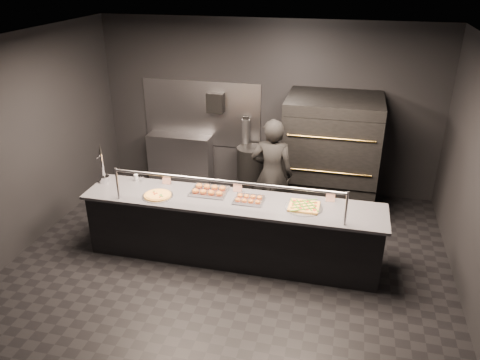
{
  "coord_description": "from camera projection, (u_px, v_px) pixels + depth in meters",
  "views": [
    {
      "loc": [
        1.4,
        -5.4,
        3.85
      ],
      "look_at": [
        0.07,
        0.2,
        1.14
      ],
      "focal_mm": 35.0,
      "sensor_mm": 36.0,
      "label": 1
    }
  ],
  "objects": [
    {
      "name": "towel_dispenser",
      "position": [
        216.0,
        103.0,
        8.31
      ],
      "size": [
        0.3,
        0.2,
        0.35
      ],
      "primitive_type": "cube",
      "color": "black",
      "rests_on": "room"
    },
    {
      "name": "room",
      "position": [
        231.0,
        159.0,
        6.09
      ],
      "size": [
        6.04,
        6.0,
        3.0
      ],
      "color": "black",
      "rests_on": "ground"
    },
    {
      "name": "slider_tray_a",
      "position": [
        209.0,
        191.0,
        6.48
      ],
      "size": [
        0.5,
        0.37,
        0.08
      ],
      "color": "silver",
      "rests_on": "service_counter"
    },
    {
      "name": "service_counter",
      "position": [
        232.0,
        229.0,
        6.48
      ],
      "size": [
        4.1,
        0.78,
        1.37
      ],
      "color": "black",
      "rests_on": "ground"
    },
    {
      "name": "prep_shelf",
      "position": [
        180.0,
        158.0,
        8.87
      ],
      "size": [
        1.2,
        0.35,
        0.9
      ],
      "primitive_type": "cube",
      "color": "#99999E",
      "rests_on": "ground"
    },
    {
      "name": "beer_tap",
      "position": [
        103.0,
        171.0,
        6.74
      ],
      "size": [
        0.15,
        0.22,
        0.59
      ],
      "color": "silver",
      "rests_on": "service_counter"
    },
    {
      "name": "round_pizza",
      "position": [
        158.0,
        195.0,
        6.39
      ],
      "size": [
        0.43,
        0.43,
        0.03
      ],
      "color": "silver",
      "rests_on": "service_counter"
    },
    {
      "name": "condiment_jar",
      "position": [
        138.0,
        178.0,
        6.83
      ],
      "size": [
        0.15,
        0.06,
        0.1
      ],
      "color": "silver",
      "rests_on": "service_counter"
    },
    {
      "name": "tent_cards",
      "position": [
        243.0,
        187.0,
        6.49
      ],
      "size": [
        2.45,
        0.04,
        0.15
      ],
      "color": "white",
      "rests_on": "service_counter"
    },
    {
      "name": "square_pizza",
      "position": [
        304.0,
        207.0,
        6.09
      ],
      "size": [
        0.49,
        0.49,
        0.05
      ],
      "color": "silver",
      "rests_on": "service_counter"
    },
    {
      "name": "pizza_oven",
      "position": [
        331.0,
        153.0,
        7.69
      ],
      "size": [
        1.5,
        1.23,
        1.91
      ],
      "color": "black",
      "rests_on": "ground"
    },
    {
      "name": "fire_extinguisher",
      "position": [
        246.0,
        131.0,
        8.42
      ],
      "size": [
        0.14,
        0.14,
        0.51
      ],
      "color": "#B2B2B7",
      "rests_on": "room"
    },
    {
      "name": "slider_tray_b",
      "position": [
        249.0,
        200.0,
        6.26
      ],
      "size": [
        0.4,
        0.3,
        0.06
      ],
      "color": "silver",
      "rests_on": "service_counter"
    },
    {
      "name": "trash_bin",
      "position": [
        251.0,
        169.0,
        8.45
      ],
      "size": [
        0.5,
        0.5,
        0.84
      ],
      "primitive_type": "cylinder",
      "color": "black",
      "rests_on": "ground"
    },
    {
      "name": "worker",
      "position": [
        272.0,
        174.0,
        7.13
      ],
      "size": [
        0.66,
        0.45,
        1.77
      ],
      "primitive_type": "imported",
      "rotation": [
        0.0,
        0.0,
        3.19
      ],
      "color": "black",
      "rests_on": "ground"
    }
  ]
}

